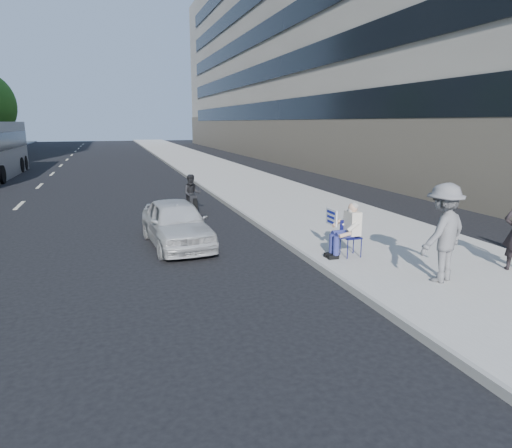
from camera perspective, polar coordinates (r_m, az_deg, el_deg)
name	(u,v)px	position (r m, az deg, el deg)	size (l,w,h in m)	color
ground	(314,332)	(7.54, 7.31, -13.28)	(160.00, 160.00, 0.00)	black
near_sidewalk	(233,177)	(27.21, -2.90, 5.85)	(5.00, 120.00, 0.15)	#A4A29A
near_building	(340,43)	(43.54, 10.42, 21.32)	(14.00, 70.00, 20.00)	gray
seated_protester	(347,227)	(10.94, 11.27, -0.33)	(0.83, 1.11, 1.31)	navy
jogger	(443,233)	(9.75, 22.35, -1.02)	(1.28, 0.74, 1.98)	slate
white_sedan_near	(176,223)	(12.46, -9.92, 0.15)	(1.49, 3.69, 1.26)	silver
motorcycle	(192,196)	(16.90, -8.00, 3.51)	(0.73, 2.05, 1.42)	black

